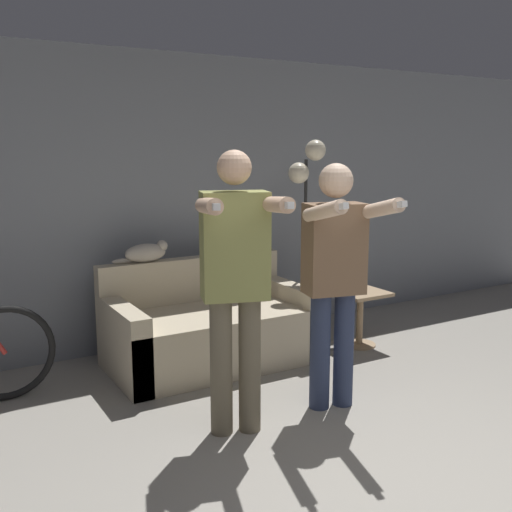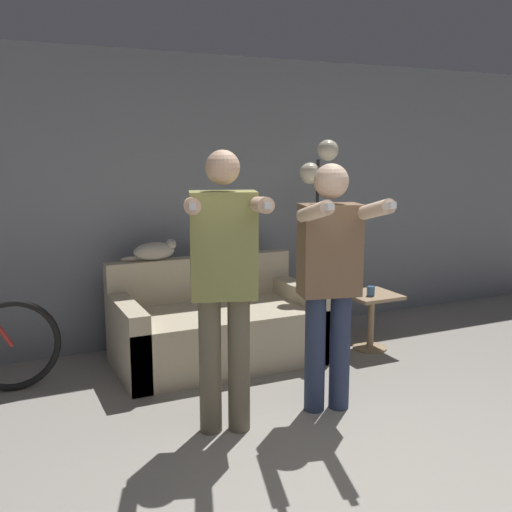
% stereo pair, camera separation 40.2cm
% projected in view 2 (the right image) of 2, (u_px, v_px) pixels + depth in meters
% --- Properties ---
extents(wall_back, '(10.00, 0.05, 2.60)m').
position_uv_depth(wall_back, '(191.00, 201.00, 5.47)').
color(wall_back, gray).
rests_on(wall_back, ground_plane).
extents(couch, '(1.67, 0.90, 0.84)m').
position_uv_depth(couch, '(216.00, 329.00, 5.03)').
color(couch, beige).
rests_on(couch, ground_plane).
extents(person_left, '(0.60, 0.76, 1.77)m').
position_uv_depth(person_left, '(224.00, 275.00, 3.64)').
color(person_left, '#6B604C').
rests_on(person_left, ground_plane).
extents(person_right, '(0.57, 0.74, 1.68)m').
position_uv_depth(person_right, '(330.00, 271.00, 3.96)').
color(person_right, '#2D3856').
rests_on(person_right, ground_plane).
extents(cat, '(0.48, 0.14, 0.17)m').
position_uv_depth(cat, '(155.00, 251.00, 5.05)').
color(cat, '#B7AD9E').
rests_on(cat, couch).
extents(floor_lamp, '(0.37, 0.35, 1.85)m').
position_uv_depth(floor_lamp, '(318.00, 196.00, 5.37)').
color(floor_lamp, black).
rests_on(floor_lamp, ground_plane).
extents(side_table, '(0.43, 0.43, 0.51)m').
position_uv_depth(side_table, '(371.00, 310.00, 5.32)').
color(side_table, '#A38460').
rests_on(side_table, ground_plane).
extents(cup, '(0.07, 0.07, 0.08)m').
position_uv_depth(cup, '(371.00, 291.00, 5.21)').
color(cup, '#3D6693').
rests_on(cup, side_table).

